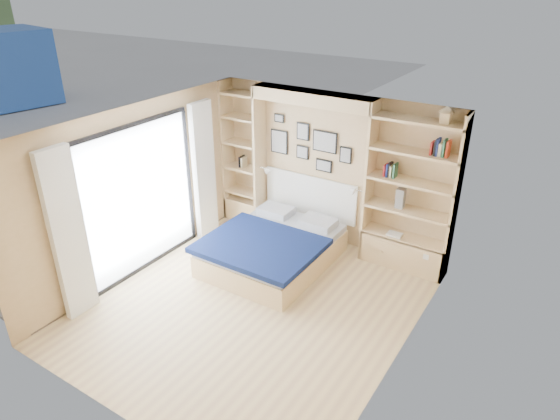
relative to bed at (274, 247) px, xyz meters
The scene contains 8 objects.
ground 1.19m from the bed, 70.70° to the right, with size 4.50×4.50×0.00m, color #DDC186.
room_shell 0.91m from the bed, 90.16° to the left, with size 4.50×4.50×4.50m.
bed is the anchor object (origin of this frame).
photo_gallery 1.74m from the bed, 93.43° to the left, with size 1.48×0.02×0.82m.
reading_lamps 1.23m from the bed, 84.64° to the left, with size 1.92×0.12×0.15m.
shelf_decor 2.28m from the bed, 33.09° to the left, with size 3.49×0.23×2.03m.
deck 3.41m from the bed, 161.15° to the right, with size 3.20×4.00×0.05m, color brown.
deck_chair 2.43m from the bed, behind, with size 0.51×0.82×0.80m.
Camera 1 is at (3.29, -4.47, 4.17)m, focal length 32.00 mm.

